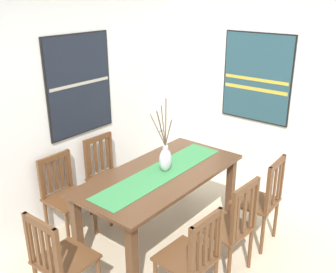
{
  "coord_description": "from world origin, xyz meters",
  "views": [
    {
      "loc": [
        -2.48,
        -1.46,
        2.53
      ],
      "look_at": [
        0.35,
        0.79,
        1.13
      ],
      "focal_mm": 40.84,
      "sensor_mm": 36.0,
      "label": 1
    }
  ],
  "objects_px": {
    "chair_1": "(65,194)",
    "chair_4": "(231,226)",
    "dining_table": "(161,183)",
    "chair_3": "(59,260)",
    "centerpiece_vase": "(165,157)",
    "chair_2": "(260,200)",
    "chair_5": "(107,175)",
    "painting_on_back_wall": "(79,85)",
    "chair_0": "(192,257)",
    "painting_on_side_wall": "(257,78)"
  },
  "relations": [
    {
      "from": "painting_on_side_wall",
      "to": "centerpiece_vase",
      "type": "bearing_deg",
      "value": 172.26
    },
    {
      "from": "dining_table",
      "to": "chair_0",
      "type": "height_order",
      "value": "chair_0"
    },
    {
      "from": "centerpiece_vase",
      "to": "chair_5",
      "type": "relative_size",
      "value": 0.77
    },
    {
      "from": "dining_table",
      "to": "chair_2",
      "type": "xyz_separation_m",
      "value": [
        0.58,
        -0.84,
        -0.16
      ]
    },
    {
      "from": "dining_table",
      "to": "painting_on_back_wall",
      "type": "height_order",
      "value": "painting_on_back_wall"
    },
    {
      "from": "dining_table",
      "to": "chair_4",
      "type": "distance_m",
      "value": 0.85
    },
    {
      "from": "centerpiece_vase",
      "to": "chair_2",
      "type": "distance_m",
      "value": 1.08
    },
    {
      "from": "chair_3",
      "to": "painting_on_back_wall",
      "type": "height_order",
      "value": "painting_on_back_wall"
    },
    {
      "from": "dining_table",
      "to": "chair_2",
      "type": "distance_m",
      "value": 1.04
    },
    {
      "from": "chair_2",
      "to": "painting_on_back_wall",
      "type": "height_order",
      "value": "painting_on_back_wall"
    },
    {
      "from": "chair_3",
      "to": "centerpiece_vase",
      "type": "bearing_deg",
      "value": -0.59
    },
    {
      "from": "chair_0",
      "to": "painting_on_side_wall",
      "type": "relative_size",
      "value": 0.86
    },
    {
      "from": "chair_2",
      "to": "dining_table",
      "type": "bearing_deg",
      "value": 124.7
    },
    {
      "from": "dining_table",
      "to": "chair_4",
      "type": "height_order",
      "value": "chair_4"
    },
    {
      "from": "dining_table",
      "to": "chair_5",
      "type": "xyz_separation_m",
      "value": [
        -0.01,
        0.81,
        -0.16
      ]
    },
    {
      "from": "chair_1",
      "to": "centerpiece_vase",
      "type": "bearing_deg",
      "value": -52.17
    },
    {
      "from": "dining_table",
      "to": "chair_5",
      "type": "height_order",
      "value": "chair_5"
    },
    {
      "from": "centerpiece_vase",
      "to": "painting_on_back_wall",
      "type": "bearing_deg",
      "value": 100.44
    },
    {
      "from": "chair_1",
      "to": "chair_2",
      "type": "distance_m",
      "value": 2.05
    },
    {
      "from": "dining_table",
      "to": "chair_0",
      "type": "bearing_deg",
      "value": -126.16
    },
    {
      "from": "chair_0",
      "to": "painting_on_back_wall",
      "type": "height_order",
      "value": "painting_on_back_wall"
    },
    {
      "from": "chair_1",
      "to": "chair_4",
      "type": "height_order",
      "value": "chair_4"
    },
    {
      "from": "dining_table",
      "to": "centerpiece_vase",
      "type": "distance_m",
      "value": 0.28
    },
    {
      "from": "chair_5",
      "to": "painting_on_side_wall",
      "type": "xyz_separation_m",
      "value": [
        1.59,
        -1.03,
        1.01
      ]
    },
    {
      "from": "chair_0",
      "to": "chair_4",
      "type": "bearing_deg",
      "value": -2.8
    },
    {
      "from": "chair_2",
      "to": "chair_0",
      "type": "bearing_deg",
      "value": 178.44
    },
    {
      "from": "chair_0",
      "to": "chair_3",
      "type": "bearing_deg",
      "value": 129.95
    },
    {
      "from": "dining_table",
      "to": "chair_1",
      "type": "xyz_separation_m",
      "value": [
        -0.59,
        0.83,
        -0.17
      ]
    },
    {
      "from": "centerpiece_vase",
      "to": "painting_on_side_wall",
      "type": "relative_size",
      "value": 0.68
    },
    {
      "from": "centerpiece_vase",
      "to": "chair_5",
      "type": "distance_m",
      "value": 0.93
    },
    {
      "from": "centerpiece_vase",
      "to": "dining_table",
      "type": "bearing_deg",
      "value": 174.41
    },
    {
      "from": "centerpiece_vase",
      "to": "chair_2",
      "type": "relative_size",
      "value": 0.75
    },
    {
      "from": "chair_1",
      "to": "chair_3",
      "type": "relative_size",
      "value": 0.98
    },
    {
      "from": "chair_5",
      "to": "painting_on_back_wall",
      "type": "relative_size",
      "value": 0.87
    },
    {
      "from": "chair_4",
      "to": "painting_on_back_wall",
      "type": "distance_m",
      "value": 2.15
    },
    {
      "from": "chair_0",
      "to": "chair_5",
      "type": "relative_size",
      "value": 0.98
    },
    {
      "from": "painting_on_side_wall",
      "to": "chair_2",
      "type": "bearing_deg",
      "value": -147.93
    },
    {
      "from": "dining_table",
      "to": "chair_2",
      "type": "height_order",
      "value": "chair_2"
    },
    {
      "from": "painting_on_back_wall",
      "to": "chair_0",
      "type": "bearing_deg",
      "value": -104.11
    },
    {
      "from": "chair_1",
      "to": "painting_on_side_wall",
      "type": "relative_size",
      "value": 0.84
    },
    {
      "from": "chair_1",
      "to": "painting_on_side_wall",
      "type": "distance_m",
      "value": 2.63
    },
    {
      "from": "dining_table",
      "to": "chair_4",
      "type": "relative_size",
      "value": 1.84
    },
    {
      "from": "chair_3",
      "to": "painting_on_side_wall",
      "type": "bearing_deg",
      "value": -4.42
    },
    {
      "from": "chair_2",
      "to": "painting_on_side_wall",
      "type": "distance_m",
      "value": 1.56
    },
    {
      "from": "chair_1",
      "to": "painting_on_side_wall",
      "type": "bearing_deg",
      "value": -25.66
    },
    {
      "from": "painting_on_back_wall",
      "to": "painting_on_side_wall",
      "type": "relative_size",
      "value": 1.0
    },
    {
      "from": "chair_2",
      "to": "chair_5",
      "type": "bearing_deg",
      "value": 109.61
    },
    {
      "from": "dining_table",
      "to": "chair_5",
      "type": "bearing_deg",
      "value": 90.46
    },
    {
      "from": "chair_3",
      "to": "chair_5",
      "type": "xyz_separation_m",
      "value": [
        1.27,
        0.81,
        -0.0
      ]
    },
    {
      "from": "chair_3",
      "to": "chair_5",
      "type": "distance_m",
      "value": 1.51
    }
  ]
}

